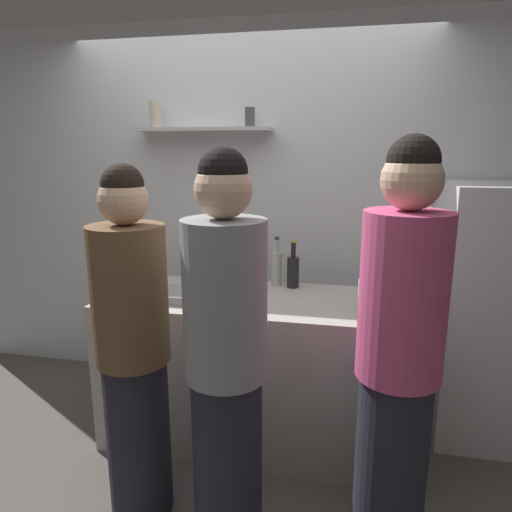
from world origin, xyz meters
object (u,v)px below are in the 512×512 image
Objects in this scene: water_bottle_plastic at (365,297)px; person_pink_top at (398,363)px; refrigerator at (485,313)px; wine_bottle_dark_glass at (293,270)px; person_brown_jacket at (133,351)px; baking_pan at (170,295)px; utensil_holder at (239,281)px; wine_bottle_pale_glass at (277,267)px; person_grey_hoodie at (226,364)px.

water_bottle_plastic is 0.13× the size of person_pink_top.
refrigerator is 1.19m from wine_bottle_dark_glass.
person_pink_top reaches higher than person_brown_jacket.
baking_pan is at bearing 176.65° from water_bottle_plastic.
refrigerator reaches higher than water_bottle_plastic.
person_pink_top is at bearing -128.03° from person_brown_jacket.
utensil_holder is 0.34m from wine_bottle_dark_glass.
person_brown_jacket is at bearing -122.88° from wine_bottle_dark_glass.
refrigerator reaches higher than baking_pan.
person_brown_jacket is at bearing -117.31° from wine_bottle_pale_glass.
utensil_holder is at bearing -171.37° from refrigerator.
person_grey_hoodie is (-1.30, -1.17, 0.10)m from refrigerator.
utensil_holder is (0.35, 0.25, 0.03)m from baking_pan.
wine_bottle_dark_glass is at bearing 81.26° from person_grey_hoodie.
baking_pan is 0.19× the size of person_pink_top.
person_brown_jacket reaches higher than utensil_holder.
refrigerator is 0.94m from water_bottle_plastic.
person_brown_jacket is (-1.78, -1.05, 0.06)m from refrigerator.
person_grey_hoodie reaches higher than wine_bottle_dark_glass.
refrigerator is 0.92× the size of person_brown_jacket.
refrigerator is 1.76m from person_grey_hoodie.
water_bottle_plastic reaches higher than baking_pan.
wine_bottle_dark_glass is 0.17× the size of person_grey_hoodie.
person_pink_top is at bearing -44.50° from utensil_holder.
water_bottle_plastic is (1.09, -0.06, 0.08)m from baking_pan.
baking_pan is at bearing 143.81° from person_pink_top.
person_grey_hoodie is at bearing -53.12° from baking_pan.
wine_bottle_dark_glass is 0.97× the size of wine_bottle_pale_glass.
wine_bottle_pale_glass is 1.29× the size of water_bottle_plastic.
utensil_holder is at bearing -143.25° from wine_bottle_pale_glass.
water_bottle_plastic is at bearing -23.05° from utensil_holder.
wine_bottle_dark_glass reaches higher than baking_pan.
water_bottle_plastic is at bearing 92.88° from person_pink_top.
wine_bottle_pale_glass is at bearing 87.07° from person_grey_hoodie.
person_pink_top reaches higher than wine_bottle_pale_glass.
person_grey_hoodie is (-0.69, -0.10, -0.03)m from person_pink_top.
person_grey_hoodie is (0.52, -0.70, -0.05)m from baking_pan.
water_bottle_plastic is at bearing -143.59° from refrigerator.
baking_pan is at bearing -150.55° from wine_bottle_dark_glass.
water_bottle_plastic is (0.74, -0.32, 0.05)m from utensil_holder.
wine_bottle_dark_glass reaches higher than utensil_holder.
wine_bottle_dark_glass is at bearing -15.42° from wine_bottle_pale_glass.
refrigerator is 4.57× the size of baking_pan.
person_brown_jacket is 0.96× the size of person_grey_hoodie.
person_pink_top is at bearing -119.60° from refrigerator.
person_brown_jacket is at bearing 169.09° from person_pink_top.
person_pink_top is at bearing -77.12° from water_bottle_plastic.
baking_pan is 0.87m from person_grey_hoodie.
wine_bottle_pale_glass is (0.21, 0.15, 0.06)m from utensil_holder.
wine_bottle_dark_glass is (0.66, 0.38, 0.08)m from baking_pan.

